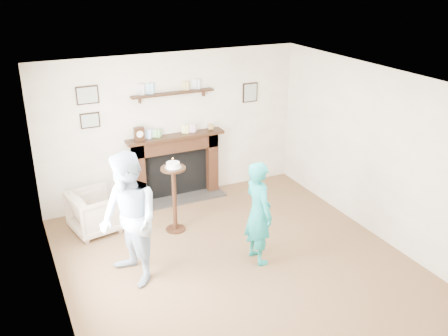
% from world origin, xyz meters
% --- Properties ---
extents(ground, '(5.00, 5.00, 0.00)m').
position_xyz_m(ground, '(0.00, 0.00, 0.00)').
color(ground, brown).
rests_on(ground, ground).
extents(room_shell, '(4.54, 5.02, 2.52)m').
position_xyz_m(room_shell, '(-0.00, 0.69, 1.62)').
color(room_shell, beige).
rests_on(room_shell, ground).
extents(armchair, '(0.83, 0.81, 0.64)m').
position_xyz_m(armchair, '(-1.53, 1.80, 0.00)').
color(armchair, tan).
rests_on(armchair, ground).
extents(man, '(0.84, 0.98, 1.74)m').
position_xyz_m(man, '(-1.37, 0.31, 0.00)').
color(man, silver).
rests_on(man, ground).
extents(woman, '(0.37, 0.54, 1.45)m').
position_xyz_m(woman, '(0.30, 0.05, 0.00)').
color(woman, '#21BCAD').
rests_on(woman, ground).
extents(pedestal_table, '(0.37, 0.37, 1.19)m').
position_xyz_m(pedestal_table, '(-0.43, 1.31, 0.73)').
color(pedestal_table, black).
rests_on(pedestal_table, ground).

